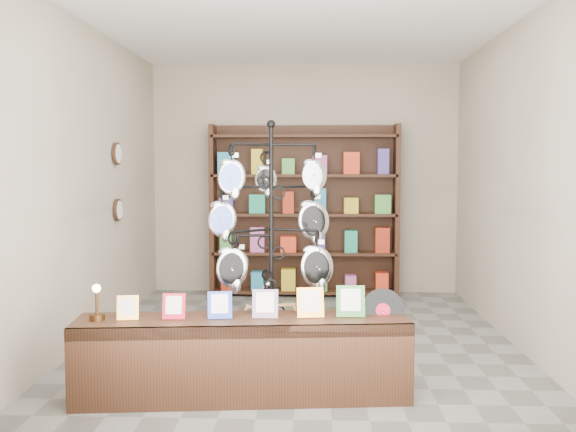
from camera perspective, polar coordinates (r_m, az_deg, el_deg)
name	(u,v)px	position (r m, az deg, el deg)	size (l,w,h in m)	color
ground	(300,342)	(6.19, 1.07, -11.15)	(5.00, 5.00, 0.00)	slate
room_envelope	(300,146)	(5.97, 1.10, 6.22)	(5.00, 5.00, 5.00)	#AFA38D
display_tree	(271,230)	(5.01, -1.49, -1.23)	(1.05, 1.01, 2.02)	black
front_shelf	(243,358)	(4.72, -4.03, -12.45)	(2.41, 0.72, 0.84)	black
back_shelving	(304,216)	(8.29, 1.44, 0.02)	(2.42, 0.36, 2.20)	black
wall_clocks	(118,182)	(7.09, -14.91, 2.95)	(0.03, 0.24, 0.84)	black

